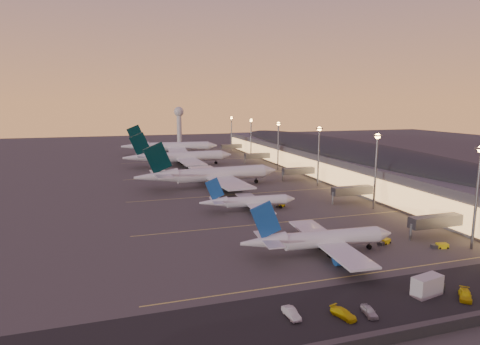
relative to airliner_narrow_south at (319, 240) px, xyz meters
name	(u,v)px	position (x,y,z in m)	size (l,w,h in m)	color
ground	(276,218)	(2.00, 31.69, -3.60)	(700.00, 700.00, 0.00)	#3F3D3A
airliner_narrow_south	(319,240)	(0.00, 0.00, 0.00)	(39.00, 34.87, 13.93)	silver
airliner_narrow_north	(249,202)	(-3.63, 42.63, -0.52)	(33.32, 29.78, 11.91)	silver
airliner_wide_near	(210,175)	(-7.26, 84.49, 1.65)	(63.79, 58.30, 20.40)	silver
airliner_wide_mid	(180,157)	(-10.71, 146.32, 1.58)	(62.87, 57.22, 20.13)	silver
airliner_wide_far	(170,147)	(-8.63, 200.42, 1.90)	(66.83, 61.07, 21.38)	silver
terminal_building	(332,155)	(63.84, 104.16, 5.18)	(56.35, 255.00, 17.46)	#505055
light_masts	(294,141)	(38.00, 96.69, 13.95)	(2.20, 217.20, 25.90)	slate
radar_tower	(179,118)	(12.00, 291.69, 18.27)	(9.00, 9.00, 32.50)	silver
service_lane	(392,299)	(2.00, -24.31, -3.60)	(260.00, 16.00, 0.01)	black
lane_markings	(239,191)	(2.00, 71.69, -3.59)	(90.00, 180.36, 0.00)	#D8C659
fence	(442,328)	(2.00, -36.31, -2.60)	(124.00, 0.12, 2.00)	#2D2D30
baggage_tug_a	(440,246)	(30.93, -5.55, -3.05)	(4.30, 2.54, 1.20)	yellow
baggage_tug_b	(384,242)	(19.44, 1.25, -3.05)	(4.34, 3.01, 1.21)	yellow
baggage_tug_c	(280,205)	(8.49, 44.03, -3.11)	(3.70, 1.75, 1.08)	yellow
catering_truck_a	(428,286)	(9.62, -24.86, -1.83)	(7.11, 3.84, 3.79)	silver
service_van_a	(291,313)	(-18.53, -24.59, -2.84)	(1.61, 4.62, 1.52)	silver
service_van_b	(343,313)	(-10.10, -27.28, -2.89)	(2.00, 4.91, 1.43)	yellow
service_van_c	(369,311)	(-5.47, -27.92, -2.87)	(1.72, 4.27, 1.45)	silver
service_van_d	(465,295)	(15.03, -28.25, -2.86)	(2.08, 5.11, 1.48)	yellow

